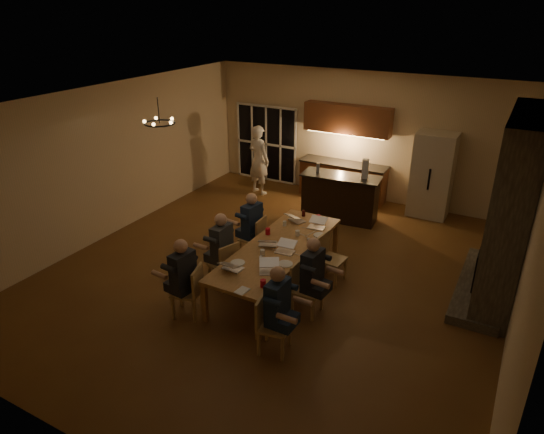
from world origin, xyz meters
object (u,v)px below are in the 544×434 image
at_px(chair_right_mid, 308,289).
at_px(mug_back, 285,223).
at_px(laptop_a, 233,263).
at_px(laptop_c, 268,239).
at_px(chandelier, 160,123).
at_px(refrigerator, 432,175).
at_px(chair_left_near, 187,291).
at_px(can_right, 308,242).
at_px(can_cola, 304,213).
at_px(redcup_near, 263,283).
at_px(laptop_b, 269,266).
at_px(redcup_mid, 268,231).
at_px(chair_right_far, 332,259).
at_px(bar_blender, 365,169).
at_px(bar_island, 340,197).
at_px(mug_front, 262,252).
at_px(person_right_mid, 312,277).
at_px(standing_person, 259,160).
at_px(bar_bottle, 318,168).
at_px(chair_right_near, 274,326).
at_px(mug_mid, 297,233).
at_px(dining_table, 278,265).
at_px(plate_left, 238,263).
at_px(person_right_near, 277,309).
at_px(person_left_far, 252,226).
at_px(person_left_near, 184,278).
at_px(chair_left_mid, 223,264).
at_px(plate_near, 285,264).
at_px(laptop_e, 297,216).
at_px(laptop_d, 285,246).
at_px(can_silver, 261,259).
at_px(chair_left_far, 252,238).
at_px(person_left_mid, 222,249).
at_px(laptop_f, 316,222).

xyz_separation_m(chair_right_mid, mug_back, (-1.14, 1.39, 0.36)).
xyz_separation_m(laptop_a, laptop_c, (0.09, 1.01, 0.00)).
bearing_deg(chandelier, refrigerator, 50.00).
distance_m(chair_left_near, can_right, 2.30).
distance_m(chandelier, can_cola, 3.29).
relative_size(chair_right_mid, redcup_near, 7.42).
relative_size(laptop_b, redcup_mid, 2.67).
height_order(chair_right_far, bar_blender, bar_blender).
relative_size(bar_island, mug_front, 17.91).
bearing_deg(can_right, laptop_a, -118.44).
bearing_deg(person_right_mid, standing_person, 44.51).
xyz_separation_m(bar_bottle, bar_blender, (1.06, 0.19, 0.10)).
bearing_deg(can_right, chair_right_near, -79.12).
bearing_deg(mug_mid, dining_table, -100.58).
relative_size(chair_right_far, can_cola, 7.42).
bearing_deg(laptop_c, chair_right_far, -172.81).
height_order(bar_island, chair_left_near, bar_island).
xyz_separation_m(laptop_c, plate_left, (-0.12, -0.83, -0.10)).
bearing_deg(person_right_near, mug_mid, 20.01).
distance_m(dining_table, bar_bottle, 3.28).
distance_m(person_left_far, standing_person, 3.58).
xyz_separation_m(person_left_near, bar_bottle, (0.26, 4.68, 0.51)).
distance_m(chair_left_mid, laptop_b, 1.23).
height_order(refrigerator, bar_bottle, refrigerator).
distance_m(chair_right_mid, laptop_a, 1.29).
bearing_deg(mug_front, redcup_mid, 112.41).
height_order(person_left_far, bar_bottle, person_left_far).
xyz_separation_m(person_left_near, standing_person, (-1.70, 5.35, 0.22)).
xyz_separation_m(dining_table, person_right_mid, (0.91, -0.55, 0.31)).
relative_size(chair_right_mid, chandelier, 1.64).
relative_size(can_right, plate_left, 0.49).
bearing_deg(mug_back, mug_front, -80.75).
relative_size(can_right, plate_near, 0.49).
distance_m(refrigerator, redcup_near, 5.87).
bearing_deg(redcup_mid, laptop_e, 74.85).
xyz_separation_m(laptop_b, plate_left, (-0.60, 0.00, -0.10)).
bearing_deg(refrigerator, laptop_d, -108.22).
bearing_deg(person_right_mid, chair_right_near, -178.75).
bearing_deg(can_cola, person_left_far, -132.49).
xyz_separation_m(mug_back, plate_left, (-0.02, -1.66, -0.04)).
bearing_deg(can_silver, plate_near, 20.21).
distance_m(chair_left_far, standing_person, 3.62).
height_order(person_left_near, mug_back, person_left_near).
bearing_deg(person_left_mid, redcup_mid, 151.25).
bearing_deg(chair_left_mid, laptop_a, 66.74).
relative_size(laptop_f, plate_near, 1.31).
bearing_deg(laptop_d, bar_island, 89.89).
distance_m(laptop_b, redcup_mid, 1.38).
bearing_deg(chair_left_mid, refrigerator, 172.62).
bearing_deg(standing_person, chair_left_far, 134.35).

